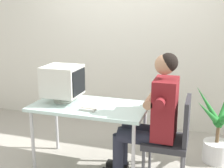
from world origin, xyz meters
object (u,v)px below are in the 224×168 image
object	(u,v)px
office_chair	(173,136)
potted_plant	(218,134)
desk	(90,110)
keyboard	(95,104)
person_seated	(153,114)
crt_monitor	(63,81)

from	to	relation	value
office_chair	potted_plant	world-z (taller)	office_chair
desk	keyboard	bearing A→B (deg)	7.88
office_chair	person_seated	distance (m)	0.29
crt_monitor	person_seated	size ratio (longest dim) A/B	0.30
desk	keyboard	xyz separation A→B (m)	(0.06, 0.01, 0.07)
keyboard	potted_plant	distance (m)	1.44
desk	person_seated	bearing A→B (deg)	-2.60
desk	office_chair	world-z (taller)	office_chair
desk	person_seated	xyz separation A→B (m)	(0.69, -0.03, 0.04)
desk	crt_monitor	size ratio (longest dim) A/B	3.05
person_seated	office_chair	bearing A→B (deg)	-0.00
desk	crt_monitor	distance (m)	0.43
crt_monitor	keyboard	world-z (taller)	crt_monitor
keyboard	potted_plant	xyz separation A→B (m)	(1.28, 0.53, -0.40)
office_chair	person_seated	world-z (taller)	person_seated
office_chair	keyboard	bearing A→B (deg)	177.32
crt_monitor	keyboard	size ratio (longest dim) A/B	0.93
desk	crt_monitor	xyz separation A→B (m)	(-0.31, 0.02, 0.29)
keyboard	office_chair	bearing A→B (deg)	-2.68
keyboard	person_seated	bearing A→B (deg)	-3.53
desk	potted_plant	world-z (taller)	potted_plant
desk	potted_plant	xyz separation A→B (m)	(1.34, 0.54, -0.32)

